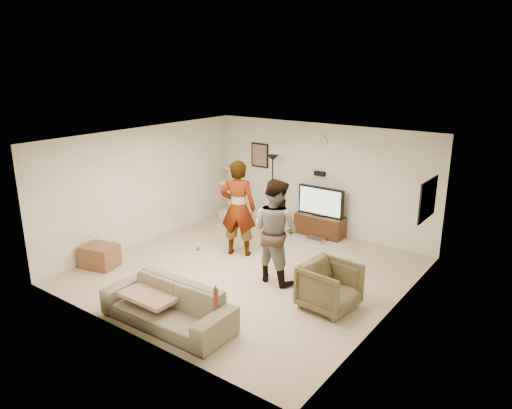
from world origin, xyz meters
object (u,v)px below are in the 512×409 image
Objects in this scene: floor_lamp at (272,191)px; sofa at (167,305)px; tv_stand at (320,225)px; person_left at (238,208)px; beer_bottle at (216,297)px; side_table at (100,256)px; person_right at (275,231)px; armchair at (330,287)px; tv at (321,201)px; cat_tree at (230,191)px.

floor_lamp reaches higher than sofa.
person_left reaches higher than tv_stand.
beer_bottle is (0.97, 0.00, 0.43)m from sofa.
floor_lamp is at bearing 71.66° from side_table.
sofa is at bearing 82.74° from person_left.
person_right reaches higher than tv_stand.
side_table is at bearing -122.22° from tv_stand.
person_right is at bearing -79.34° from tv_stand.
beer_bottle reaches higher than sofa.
armchair is (1.29, -0.35, -0.56)m from person_right.
tv is 1.69× the size of side_table.
cat_tree is at bearing -175.50° from floor_lamp.
tv is at bearing 89.05° from sofa.
cat_tree is 3.88m from side_table.
floor_lamp is 2.97m from person_right.
sofa is at bearing 180.00° from beer_bottle.
cat_tree is at bearing -70.77° from person_left.
cat_tree is 5.01m from armchair.
person_left is at bearing 75.55° from armchair.
beer_bottle is (1.01, -4.74, 0.51)m from tv_stand.
person_right is 2.27× the size of armchair.
beer_bottle is at bearing -78.01° from tv.
person_left is 2.78m from armchair.
tv is at bearing 36.53° from armchair.
tv is at bearing 4.70° from cat_tree.
sofa is (0.83, -2.77, -0.67)m from person_left.
person_left is (-0.80, -1.97, 0.75)m from tv_stand.
tv is at bearing 4.89° from floor_lamp.
person_right is 7.52× the size of beer_bottle.
side_table is (-0.09, -3.85, -0.46)m from cat_tree.
tv reaches higher than tv_stand.
armchair is at bearing 136.53° from person_left.
floor_lamp is 1.25× the size of cat_tree.
cat_tree is at bearing 62.68° from armchair.
cat_tree is at bearing -33.23° from person_right.
person_left is (0.45, -1.87, 0.13)m from floor_lamp.
tv_stand is 0.58× the size of person_left.
sofa is (0.03, -4.74, -0.49)m from tv.
beer_bottle is 0.30× the size of armchair.
sofa is at bearing -89.58° from tv_stand.
person_left is at bearing -112.00° from tv.
floor_lamp is 0.81× the size of sofa.
armchair reaches higher than tv_stand.
side_table is (-2.55, -4.05, -0.02)m from tv_stand.
sofa is (1.28, -4.63, -0.55)m from floor_lamp.
tv_stand is at bearing -135.99° from person_left.
person_left is at bearing -18.46° from person_right.
sofa reaches higher than tv_stand.
floor_lamp is 1.92m from person_left.
person_right is 1.45m from armchair.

